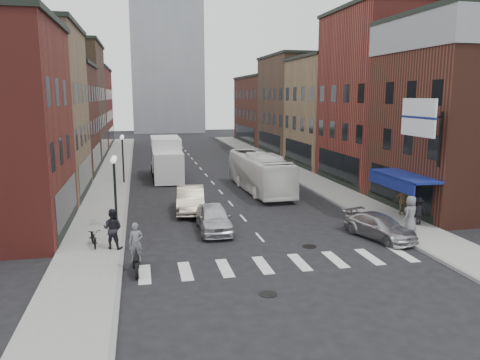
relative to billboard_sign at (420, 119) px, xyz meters
name	(u,v)px	position (x,y,z in m)	size (l,w,h in m)	color
ground	(265,243)	(-8.59, -0.50, -6.13)	(160.00, 160.00, 0.00)	black
sidewalk_left	(113,176)	(-17.09, 21.50, -6.06)	(3.00, 74.00, 0.15)	gray
sidewalk_right	(289,170)	(-0.09, 21.50, -6.06)	(3.00, 74.00, 0.15)	gray
curb_left	(130,176)	(-15.59, 21.50, -6.13)	(0.20, 74.00, 0.16)	gray
curb_right	(275,171)	(-1.59, 21.50, -6.13)	(0.20, 74.00, 0.16)	gray
crosswalk_stripes	(282,264)	(-8.59, -3.50, -6.13)	(12.00, 2.20, 0.01)	silver
bldg_left_mid_a	(8,113)	(-23.58, 13.50, 0.02)	(10.30, 10.20, 12.30)	#8A6A4C
bldg_left_mid_b	(38,120)	(-23.58, 23.50, -0.98)	(10.30, 10.20, 10.30)	#4D251B
bldg_left_far_a	(57,102)	(-23.58, 34.50, 0.52)	(10.30, 12.20, 13.30)	#4A3625
bldg_left_far_b	(74,108)	(-23.58, 48.50, -0.48)	(10.30, 16.20, 11.30)	maroon
bldg_right_corner	(473,114)	(6.41, 4.00, 0.02)	(10.30, 9.20, 12.30)	#4D251B
bldg_right_mid_a	(395,98)	(6.41, 13.50, 1.02)	(10.30, 10.20, 14.30)	maroon
bldg_right_mid_b	(344,112)	(6.41, 23.50, -0.48)	(10.30, 10.20, 11.30)	#8A6A4C
bldg_right_far_a	(307,105)	(6.41, 34.50, 0.02)	(10.30, 12.20, 12.30)	#4A3625
bldg_right_far_b	(276,110)	(6.41, 48.50, -0.98)	(10.30, 16.20, 10.30)	#4D251B
awning_blue	(401,177)	(0.34, 2.00, -3.50)	(1.80, 5.00, 0.78)	navy
billboard_sign	(420,119)	(0.00, 0.00, 0.00)	(1.52, 3.00, 3.70)	black
distant_tower	(165,7)	(-8.59, 77.50, 18.87)	(14.00, 14.00, 50.00)	#9399A0
streetlamp_near	(115,178)	(-15.99, 3.50, -3.22)	(0.32, 1.22, 4.11)	black
streetlamp_far	(123,150)	(-15.99, 17.50, -3.22)	(0.32, 1.22, 4.11)	black
bike_rack	(110,235)	(-16.19, 0.80, -5.58)	(0.08, 0.68, 0.80)	#D8590C
box_truck	(166,159)	(-12.28, 19.49, -4.35)	(2.63, 8.31, 3.61)	silver
motorcycle_rider	(136,250)	(-14.89, -3.22, -5.12)	(0.62, 2.12, 2.16)	black
transit_bus	(260,172)	(-5.56, 12.28, -4.65)	(2.49, 10.64, 2.96)	white
sedan_left_near	(214,218)	(-10.75, 2.13, -5.38)	(1.77, 4.41, 1.50)	silver
sedan_left_far	(190,199)	(-11.54, 6.77, -5.33)	(1.70, 4.87, 1.60)	beige
curb_car	(380,227)	(-2.52, -0.97, -5.51)	(1.74, 4.27, 1.24)	#ABABAF
parked_bicycle	(94,237)	(-16.94, 0.39, -5.54)	(0.59, 1.68, 0.88)	black
ped_left_solo	(113,229)	(-15.99, -0.18, -5.01)	(0.95, 0.54, 1.95)	black
ped_right_a	(418,211)	(0.67, 0.55, -5.19)	(1.03, 0.51, 1.59)	black
ped_right_b	(403,200)	(1.01, 2.69, -5.09)	(1.05, 0.52, 1.79)	olive
ped_right_c	(411,214)	(-0.66, -0.77, -4.99)	(0.97, 0.63, 1.98)	slate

